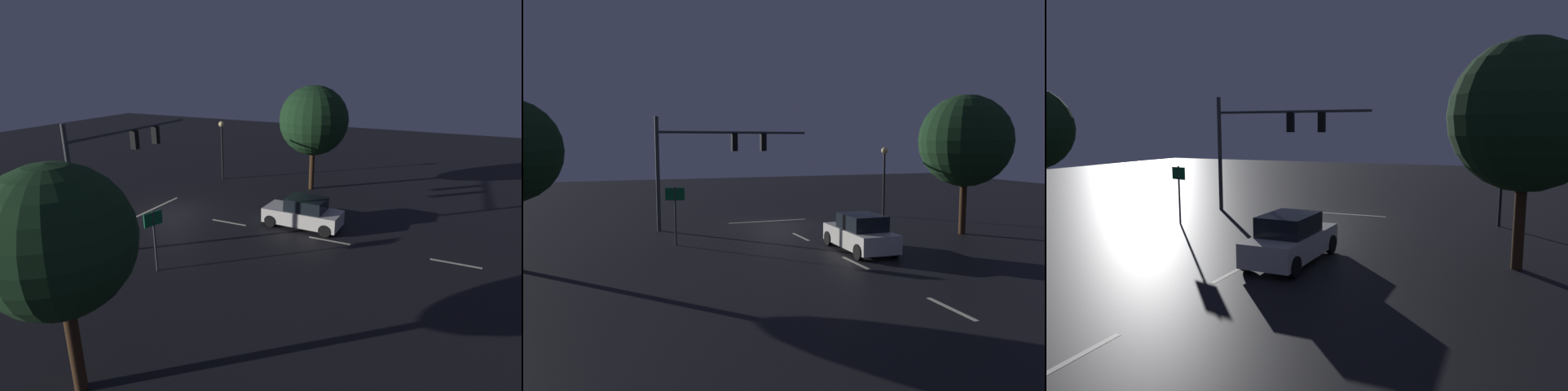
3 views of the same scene
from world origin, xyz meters
The scene contains 10 objects.
ground_plane centered at (0.00, 0.00, 0.00)m, with size 80.00×80.00×0.00m, color black.
traffic_signal_assembly centered at (3.85, -0.31, 4.32)m, with size 8.80×0.47×6.31m.
lane_dash_far centered at (0.00, 4.00, 0.00)m, with size 2.20×0.16×0.01m, color beige.
lane_dash_mid centered at (0.00, 10.00, 0.00)m, with size 2.20×0.16×0.01m, color beige.
lane_dash_near centered at (0.00, 16.00, 0.00)m, with size 2.20×0.16×0.01m, color beige.
stop_bar centered at (0.00, -1.50, 0.00)m, with size 5.00×0.16×0.01m, color beige.
car_approaching centered at (-1.26, 8.10, 0.80)m, with size 2.03×4.42×1.70m.
street_lamp_left_kerb centered at (-7.99, -1.05, 3.25)m, with size 0.44×0.44×4.58m.
route_sign centered at (6.41, 3.98, 2.03)m, with size 0.88×0.30×2.82m.
tree_left_near centered at (-8.49, 6.14, 4.97)m, with size 4.85×4.85×7.41m.
Camera 2 is at (9.50, 27.73, 4.89)m, focal length 34.29 mm.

